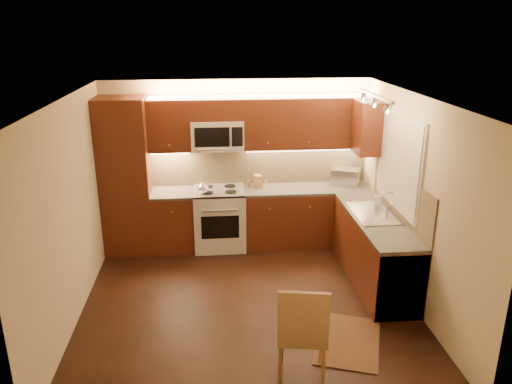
{
  "coord_description": "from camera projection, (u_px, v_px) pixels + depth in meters",
  "views": [
    {
      "loc": [
        -0.4,
        -5.36,
        3.28
      ],
      "look_at": [
        0.15,
        0.55,
        1.25
      ],
      "focal_mm": 34.89,
      "sensor_mm": 36.0,
      "label": 1
    }
  ],
  "objects": [
    {
      "name": "counter_back_right",
      "position": [
        307.0,
        189.0,
        7.56
      ],
      "size": [
        1.92,
        0.6,
        0.04
      ],
      "primitive_type": "cube",
      "color": "#34322F",
      "rests_on": "base_cab_back_right"
    },
    {
      "name": "backsplash_back",
      "position": [
        260.0,
        165.0,
        7.67
      ],
      "size": [
        3.3,
        0.02,
        0.6
      ],
      "primitive_type": "cube",
      "color": "tan",
      "rests_on": "wall_back"
    },
    {
      "name": "wall_front",
      "position": [
        267.0,
        298.0,
        3.86
      ],
      "size": [
        4.0,
        0.01,
        2.5
      ],
      "primitive_type": "cube",
      "color": "beige",
      "rests_on": "ground"
    },
    {
      "name": "base_cab_right",
      "position": [
        374.0,
        251.0,
        6.54
      ],
      "size": [
        0.6,
        2.0,
        0.86
      ],
      "primitive_type": "cube",
      "color": "#441D0E",
      "rests_on": "floor"
    },
    {
      "name": "upper_cab_back_right",
      "position": [
        308.0,
        123.0,
        7.35
      ],
      "size": [
        1.92,
        0.35,
        0.75
      ],
      "primitive_type": "cube",
      "color": "#441D0E",
      "rests_on": "wall_back"
    },
    {
      "name": "rug",
      "position": [
        348.0,
        341.0,
        5.39
      ],
      "size": [
        0.95,
        1.14,
        0.01
      ],
      "primitive_type": "cube",
      "rotation": [
        0.0,
        0.0,
        -0.34
      ],
      "color": "black",
      "rests_on": "floor"
    },
    {
      "name": "spice_jar_a",
      "position": [
        266.0,
        182.0,
        7.67
      ],
      "size": [
        0.04,
        0.04,
        0.1
      ],
      "primitive_type": "cylinder",
      "rotation": [
        0.0,
        0.0,
        -0.01
      ],
      "color": "silver",
      "rests_on": "counter_back_right"
    },
    {
      "name": "dining_chair",
      "position": [
        302.0,
        330.0,
        4.7
      ],
      "size": [
        0.54,
        0.54,
        1.05
      ],
      "primitive_type": null,
      "rotation": [
        0.0,
        0.0,
        -0.18
      ],
      "color": "olive",
      "rests_on": "floor"
    },
    {
      "name": "upper_cab_right_corner",
      "position": [
        368.0,
        127.0,
        7.02
      ],
      "size": [
        0.35,
        0.5,
        0.75
      ],
      "primitive_type": "cube",
      "color": "#441D0E",
      "rests_on": "wall_right"
    },
    {
      "name": "ceiling",
      "position": [
        247.0,
        99.0,
        5.34
      ],
      "size": [
        4.0,
        4.0,
        0.01
      ],
      "primitive_type": "cube",
      "color": "beige",
      "rests_on": "ground"
    },
    {
      "name": "kettle",
      "position": [
        203.0,
        187.0,
        7.21
      ],
      "size": [
        0.19,
        0.19,
        0.2
      ],
      "primitive_type": null,
      "rotation": [
        0.0,
        0.0,
        -0.11
      ],
      "color": "silver",
      "rests_on": "stove"
    },
    {
      "name": "wall_left",
      "position": [
        70.0,
        214.0,
        5.57
      ],
      "size": [
        0.01,
        4.0,
        2.5
      ],
      "primitive_type": "cube",
      "color": "beige",
      "rests_on": "ground"
    },
    {
      "name": "pantry",
      "position": [
        126.0,
        177.0,
        7.23
      ],
      "size": [
        0.7,
        0.6,
        2.3
      ],
      "primitive_type": "cube",
      "color": "#441D0E",
      "rests_on": "floor"
    },
    {
      "name": "microwave",
      "position": [
        217.0,
        135.0,
        7.27
      ],
      "size": [
        0.76,
        0.38,
        0.44
      ],
      "primitive_type": null,
      "color": "silver",
      "rests_on": "wall_back"
    },
    {
      "name": "toaster_oven",
      "position": [
        346.0,
        176.0,
        7.69
      ],
      "size": [
        0.5,
        0.45,
        0.25
      ],
      "primitive_type": "cube",
      "rotation": [
        0.0,
        0.0,
        -0.42
      ],
      "color": "silver",
      "rests_on": "counter_back_right"
    },
    {
      "name": "upper_cab_back_left",
      "position": [
        169.0,
        125.0,
        7.17
      ],
      "size": [
        0.62,
        0.35,
        0.75
      ],
      "primitive_type": "cube",
      "color": "#441D0E",
      "rests_on": "wall_back"
    },
    {
      "name": "upper_cab_bridge",
      "position": [
        217.0,
        109.0,
        7.16
      ],
      "size": [
        0.76,
        0.35,
        0.31
      ],
      "primitive_type": "cube",
      "color": "#441D0E",
      "rests_on": "wall_back"
    },
    {
      "name": "counter_right",
      "position": [
        377.0,
        219.0,
        6.39
      ],
      "size": [
        0.6,
        2.0,
        0.04
      ],
      "primitive_type": "cube",
      "color": "#34322F",
      "rests_on": "base_cab_right"
    },
    {
      "name": "wall_right",
      "position": [
        415.0,
        202.0,
        5.92
      ],
      "size": [
        0.01,
        4.0,
        2.5
      ],
      "primitive_type": "cube",
      "color": "beige",
      "rests_on": "ground"
    },
    {
      "name": "base_cab_back_right",
      "position": [
        306.0,
        216.0,
        7.7
      ],
      "size": [
        1.92,
        0.6,
        0.86
      ],
      "primitive_type": "cube",
      "color": "#441D0E",
      "rests_on": "floor"
    },
    {
      "name": "window_frame",
      "position": [
        399.0,
        162.0,
        6.32
      ],
      "size": [
        0.03,
        1.44,
        1.24
      ],
      "primitive_type": "cube",
      "color": "silver",
      "rests_on": "wall_right"
    },
    {
      "name": "backsplash_right",
      "position": [
        401.0,
        195.0,
        6.31
      ],
      "size": [
        0.02,
        2.0,
        0.6
      ],
      "primitive_type": "cube",
      "color": "tan",
      "rests_on": "wall_right"
    },
    {
      "name": "dishwasher",
      "position": [
        393.0,
        277.0,
        5.88
      ],
      "size": [
        0.58,
        0.6,
        0.84
      ],
      "primitive_type": "cube",
      "color": "silver",
      "rests_on": "floor"
    },
    {
      "name": "base_cab_back_left",
      "position": [
        174.0,
        221.0,
        7.52
      ],
      "size": [
        0.62,
        0.6,
        0.86
      ],
      "primitive_type": "cube",
      "color": "#441D0E",
      "rests_on": "floor"
    },
    {
      "name": "track_light_bar",
      "position": [
        375.0,
        96.0,
        5.87
      ],
      "size": [
        0.04,
        1.2,
        0.03
      ],
      "primitive_type": "cube",
      "color": "silver",
      "rests_on": "ceiling"
    },
    {
      "name": "window_blinds",
      "position": [
        398.0,
        162.0,
        6.32
      ],
      "size": [
        0.02,
        1.36,
        1.16
      ],
      "primitive_type": "cube",
      "color": "silver",
      "rests_on": "wall_right"
    },
    {
      "name": "wall_back",
      "position": [
        237.0,
        162.0,
        7.63
      ],
      "size": [
        4.0,
        0.01,
        2.5
      ],
      "primitive_type": "cube",
      "color": "beige",
      "rests_on": "ground"
    },
    {
      "name": "stove",
      "position": [
        220.0,
        218.0,
        7.55
      ],
      "size": [
        0.76,
        0.65,
        0.92
      ],
      "primitive_type": null,
      "color": "silver",
      "rests_on": "floor"
    },
    {
      "name": "soap_bottle",
      "position": [
        378.0,
        198.0,
        6.78
      ],
      "size": [
        0.11,
        0.12,
        0.21
      ],
      "primitive_type": "imported",
      "rotation": [
        0.0,
        0.0,
        -0.26
      ],
      "color": "silver",
      "rests_on": "counter_right"
    },
    {
      "name": "spice_jar_c",
      "position": [
        261.0,
        181.0,
        7.7
      ],
      "size": [
        0.05,
        0.05,
        0.1
      ],
      "primitive_type": "cylinder",
      "rotation": [
        0.0,
        0.0,
        -0.3
      ],
      "color": "silver",
      "rests_on": "counter_back_right"
    },
    {
      "name": "floor",
      "position": [
        248.0,
        302.0,
        6.15
      ],
      "size": [
        4.0,
        4.0,
        0.01
      ],
      "primitive_type": "cube",
      "color": "black",
      "rests_on": "ground"
    },
    {
      "name": "faucet",
      "position": [
        388.0,
        202.0,
        6.49
      ],
      "size": [
        0.2,
        0.04,
        0.3
      ],
      "primitive_type": null,
      "color": "silver",
      "rests_on": "counter_right"
    },
    {
      "name": "knife_block",
      "position": [
        258.0,
        181.0,
        7.52
      ],
      "size": [
        0.13,
        0.17,
        0.2
      ],
      "primitive_type": "cube",
      "rotation": [
        0.0,
        0.0,
        0.33
      ],
      "color": "olive",
      "rests_on": "counter_back_right"
    },
    {
      "name": "spice_jar_d",
      "position": [
        249.0,
        183.0,
        7.59
      ],
      "size": [
        0.05,
        0.05,
        0.1
      ],
      "primitive_type": "cylinder",
      "rotation": [
        0.0,
        0.0,
        0.2
      ],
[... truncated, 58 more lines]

